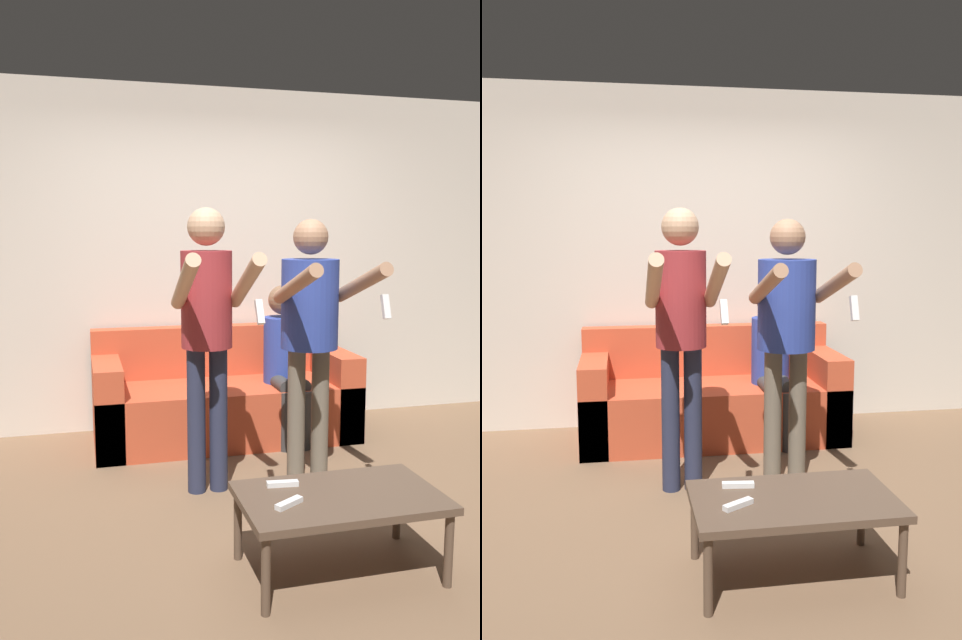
% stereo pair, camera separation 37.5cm
% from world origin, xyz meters
% --- Properties ---
extents(ground_plane, '(14.00, 14.00, 0.00)m').
position_xyz_m(ground_plane, '(0.00, 0.00, 0.00)').
color(ground_plane, brown).
extents(wall_back, '(6.40, 0.06, 2.70)m').
position_xyz_m(wall_back, '(0.00, 1.76, 1.35)').
color(wall_back, beige).
rests_on(wall_back, ground_plane).
extents(couch, '(1.96, 0.80, 0.83)m').
position_xyz_m(couch, '(-0.01, 1.33, 0.29)').
color(couch, '#C64C2D').
rests_on(couch, ground_plane).
extents(person_standing_left, '(0.42, 0.72, 1.71)m').
position_xyz_m(person_standing_left, '(-0.33, 0.34, 1.06)').
color(person_standing_left, '#282D47').
rests_on(person_standing_left, ground_plane).
extents(person_standing_right, '(0.47, 0.82, 1.65)m').
position_xyz_m(person_standing_right, '(0.31, 0.34, 1.04)').
color(person_standing_right, '#6B6051').
rests_on(person_standing_right, ground_plane).
extents(person_seated, '(0.29, 0.52, 1.18)m').
position_xyz_m(person_seated, '(0.43, 1.17, 0.65)').
color(person_seated, '#383838').
rests_on(person_seated, ground_plane).
extents(coffee_table, '(0.92, 0.54, 0.38)m').
position_xyz_m(coffee_table, '(0.06, -0.71, 0.34)').
color(coffee_table, brown).
rests_on(coffee_table, ground_plane).
extents(remote_near, '(0.15, 0.11, 0.02)m').
position_xyz_m(remote_near, '(-0.20, -0.77, 0.39)').
color(remote_near, white).
rests_on(remote_near, coffee_table).
extents(remote_far, '(0.15, 0.05, 0.02)m').
position_xyz_m(remote_far, '(-0.16, -0.56, 0.39)').
color(remote_far, white).
rests_on(remote_far, coffee_table).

